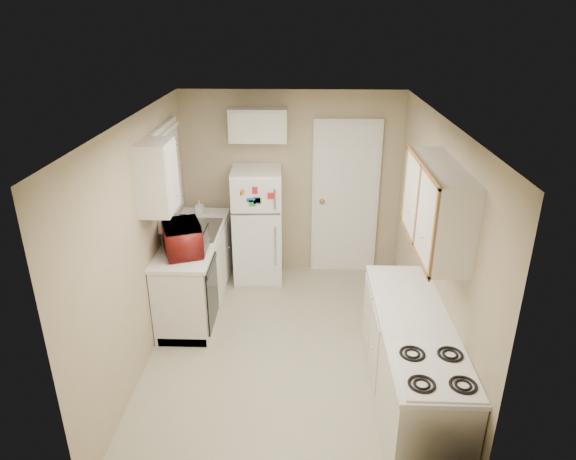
{
  "coord_description": "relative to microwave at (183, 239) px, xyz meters",
  "views": [
    {
      "loc": [
        0.16,
        -4.45,
        3.26
      ],
      "look_at": [
        0.0,
        0.5,
        1.15
      ],
      "focal_mm": 32.0,
      "sensor_mm": 36.0,
      "label": 1
    }
  ],
  "objects": [
    {
      "name": "cabinet_over_fridge",
      "position": [
        0.71,
        1.29,
        0.95
      ],
      "size": [
        0.7,
        0.3,
        0.4
      ],
      "primitive_type": "cube",
      "color": "silver",
      "rests_on": "wall_back"
    },
    {
      "name": "wall_front",
      "position": [
        1.11,
        -2.36,
        0.15
      ],
      "size": [
        2.8,
        2.8,
        0.0
      ],
      "primitive_type": "plane",
      "color": "tan",
      "rests_on": "floor"
    },
    {
      "name": "left_counter",
      "position": [
        0.01,
        0.44,
        -0.6
      ],
      "size": [
        0.6,
        1.8,
        0.9
      ],
      "primitive_type": "cube",
      "color": "silver",
      "rests_on": "floor"
    },
    {
      "name": "refrigerator",
      "position": [
        0.69,
        1.12,
        -0.31
      ],
      "size": [
        0.64,
        0.62,
        1.49
      ],
      "primitive_type": "cube",
      "rotation": [
        0.0,
        0.0,
        0.05
      ],
      "color": "white",
      "rests_on": "floor"
    },
    {
      "name": "ceiling",
      "position": [
        1.11,
        -0.46,
        1.35
      ],
      "size": [
        3.8,
        3.8,
        0.0
      ],
      "primitive_type": "plane",
      "color": "white",
      "rests_on": "floor"
    },
    {
      "name": "upper_cabinet_right",
      "position": [
        2.36,
        -0.96,
        0.75
      ],
      "size": [
        0.3,
        1.2,
        0.7
      ],
      "primitive_type": "cube",
      "color": "silver",
      "rests_on": "wall_right"
    },
    {
      "name": "upper_cabinet_left",
      "position": [
        -0.14,
        -0.24,
        0.75
      ],
      "size": [
        0.3,
        0.45,
        0.7
      ],
      "primitive_type": "cube",
      "color": "silver",
      "rests_on": "wall_left"
    },
    {
      "name": "microwave",
      "position": [
        0.0,
        0.0,
        0.0
      ],
      "size": [
        0.63,
        0.49,
        0.37
      ],
      "primitive_type": "imported",
      "rotation": [
        0.0,
        0.0,
        1.93
      ],
      "color": "maroon",
      "rests_on": "left_counter"
    },
    {
      "name": "wall_left",
      "position": [
        -0.29,
        -0.46,
        0.15
      ],
      "size": [
        3.8,
        3.8,
        0.0
      ],
      "primitive_type": "plane",
      "color": "tan",
      "rests_on": "floor"
    },
    {
      "name": "wall_right",
      "position": [
        2.51,
        -0.46,
        0.15
      ],
      "size": [
        3.8,
        3.8,
        0.0
      ],
      "primitive_type": "plane",
      "color": "tan",
      "rests_on": "floor"
    },
    {
      "name": "wall_back",
      "position": [
        1.11,
        1.44,
        0.15
      ],
      "size": [
        2.8,
        2.8,
        0.0
      ],
      "primitive_type": "plane",
      "color": "tan",
      "rests_on": "floor"
    },
    {
      "name": "stove",
      "position": [
        2.23,
        -1.91,
        -0.65
      ],
      "size": [
        0.55,
        0.67,
        0.81
      ],
      "primitive_type": "cube",
      "rotation": [
        0.0,
        0.0,
        -0.02
      ],
      "color": "white",
      "rests_on": "floor"
    },
    {
      "name": "interior_door",
      "position": [
        1.81,
        1.4,
        -0.03
      ],
      "size": [
        0.86,
        0.06,
        2.08
      ],
      "primitive_type": "cube",
      "color": "white",
      "rests_on": "floor"
    },
    {
      "name": "right_counter",
      "position": [
        2.21,
        -1.26,
        -0.6
      ],
      "size": [
        0.6,
        2.0,
        0.9
      ],
      "primitive_type": "cube",
      "color": "silver",
      "rests_on": "floor"
    },
    {
      "name": "floor",
      "position": [
        1.11,
        -0.46,
        -1.05
      ],
      "size": [
        3.8,
        3.8,
        0.0
      ],
      "primitive_type": "plane",
      "color": "beige",
      "rests_on": "ground"
    },
    {
      "name": "dishwasher",
      "position": [
        0.3,
        -0.16,
        -0.56
      ],
      "size": [
        0.03,
        0.58,
        0.72
      ],
      "primitive_type": "cube",
      "color": "black",
      "rests_on": "floor"
    },
    {
      "name": "soap_bottle",
      "position": [
        -0.04,
        1.09,
        -0.05
      ],
      "size": [
        0.1,
        0.1,
        0.19
      ],
      "primitive_type": "imported",
      "rotation": [
        0.0,
        0.0,
        -0.17
      ],
      "color": "silver",
      "rests_on": "left_counter"
    },
    {
      "name": "sink",
      "position": [
        0.01,
        0.59,
        -0.19
      ],
      "size": [
        0.54,
        0.74,
        0.16
      ],
      "primitive_type": "cube",
      "color": "gray",
      "rests_on": "left_counter"
    },
    {
      "name": "window_blinds",
      "position": [
        -0.25,
        0.59,
        0.55
      ],
      "size": [
        0.1,
        0.98,
        1.08
      ],
      "primitive_type": "cube",
      "color": "silver",
      "rests_on": "wall_left"
    }
  ]
}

